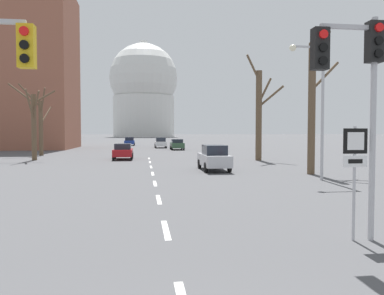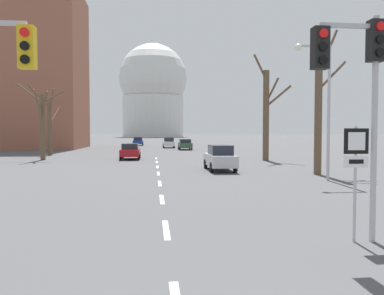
{
  "view_description": "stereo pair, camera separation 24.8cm",
  "coord_description": "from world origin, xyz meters",
  "px_view_note": "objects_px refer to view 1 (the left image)",
  "views": [
    {
      "loc": [
        -0.6,
        -2.41,
        2.61
      ],
      "look_at": [
        0.66,
        7.14,
        2.21
      ],
      "focal_mm": 35.0,
      "sensor_mm": 36.0,
      "label": 1
    },
    {
      "loc": [
        -0.35,
        -2.44,
        2.61
      ],
      "look_at": [
        0.66,
        7.14,
        2.21
      ],
      "focal_mm": 35.0,
      "sensor_mm": 36.0,
      "label": 2
    }
  ],
  "objects_px": {
    "sedan_near_left": "(161,143)",
    "sedan_far_right": "(130,141)",
    "traffic_signal_near_right": "(356,72)",
    "sedan_mid_centre": "(123,151)",
    "route_sign_post": "(355,163)",
    "sedan_near_right": "(214,158)",
    "street_lamp_right": "(316,97)",
    "sedan_far_left": "(177,144)"
  },
  "relations": [
    {
      "from": "traffic_signal_near_right",
      "to": "sedan_near_left",
      "type": "bearing_deg",
      "value": 92.26
    },
    {
      "from": "sedan_mid_centre",
      "to": "sedan_near_right",
      "type": "bearing_deg",
      "value": -59.04
    },
    {
      "from": "street_lamp_right",
      "to": "sedan_near_left",
      "type": "relative_size",
      "value": 1.58
    },
    {
      "from": "street_lamp_right",
      "to": "sedan_mid_centre",
      "type": "relative_size",
      "value": 1.84
    },
    {
      "from": "traffic_signal_near_right",
      "to": "sedan_mid_centre",
      "type": "height_order",
      "value": "traffic_signal_near_right"
    },
    {
      "from": "street_lamp_right",
      "to": "sedan_far_right",
      "type": "relative_size",
      "value": 1.69
    },
    {
      "from": "sedan_near_left",
      "to": "sedan_far_right",
      "type": "bearing_deg",
      "value": 116.32
    },
    {
      "from": "sedan_mid_centre",
      "to": "sedan_far_right",
      "type": "distance_m",
      "value": 36.37
    },
    {
      "from": "traffic_signal_near_right",
      "to": "sedan_far_left",
      "type": "height_order",
      "value": "traffic_signal_near_right"
    },
    {
      "from": "route_sign_post",
      "to": "street_lamp_right",
      "type": "xyz_separation_m",
      "value": [
        4.21,
        10.77,
        2.62
      ]
    },
    {
      "from": "traffic_signal_near_right",
      "to": "sedan_near_right",
      "type": "height_order",
      "value": "traffic_signal_near_right"
    },
    {
      "from": "sedan_near_right",
      "to": "sedan_far_left",
      "type": "xyz_separation_m",
      "value": [
        0.19,
        29.49,
        -0.08
      ]
    },
    {
      "from": "street_lamp_right",
      "to": "sedan_near_right",
      "type": "relative_size",
      "value": 1.64
    },
    {
      "from": "sedan_near_left",
      "to": "sedan_far_left",
      "type": "relative_size",
      "value": 1.02
    },
    {
      "from": "traffic_signal_near_right",
      "to": "route_sign_post",
      "type": "bearing_deg",
      "value": 30.01
    },
    {
      "from": "street_lamp_right",
      "to": "route_sign_post",
      "type": "bearing_deg",
      "value": -111.35
    },
    {
      "from": "traffic_signal_near_right",
      "to": "sedan_far_left",
      "type": "xyz_separation_m",
      "value": [
        -0.03,
        46.03,
        -3.22
      ]
    },
    {
      "from": "traffic_signal_near_right",
      "to": "sedan_far_right",
      "type": "distance_m",
      "value": 64.46
    },
    {
      "from": "traffic_signal_near_right",
      "to": "sedan_far_left",
      "type": "relative_size",
      "value": 1.18
    },
    {
      "from": "street_lamp_right",
      "to": "sedan_mid_centre",
      "type": "bearing_deg",
      "value": 123.39
    },
    {
      "from": "route_sign_post",
      "to": "sedan_near_right",
      "type": "bearing_deg",
      "value": 90.82
    },
    {
      "from": "street_lamp_right",
      "to": "traffic_signal_near_right",
      "type": "bearing_deg",
      "value": -111.43
    },
    {
      "from": "route_sign_post",
      "to": "street_lamp_right",
      "type": "height_order",
      "value": "street_lamp_right"
    },
    {
      "from": "sedan_near_left",
      "to": "sedan_far_left",
      "type": "xyz_separation_m",
      "value": [
        2.06,
        -7.0,
        -0.06
      ]
    },
    {
      "from": "sedan_near_left",
      "to": "sedan_mid_centre",
      "type": "distance_m",
      "value": 25.89
    },
    {
      "from": "street_lamp_right",
      "to": "sedan_far_left",
      "type": "distance_m",
      "value": 35.7
    },
    {
      "from": "sedan_near_left",
      "to": "street_lamp_right",
      "type": "bearing_deg",
      "value": -81.49
    },
    {
      "from": "sedan_mid_centre",
      "to": "sedan_near_left",
      "type": "bearing_deg",
      "value": 79.44
    },
    {
      "from": "traffic_signal_near_right",
      "to": "sedan_near_right",
      "type": "distance_m",
      "value": 16.83
    },
    {
      "from": "route_sign_post",
      "to": "sedan_far_left",
      "type": "xyz_separation_m",
      "value": [
        -0.05,
        46.02,
        -1.09
      ]
    },
    {
      "from": "street_lamp_right",
      "to": "sedan_far_left",
      "type": "height_order",
      "value": "street_lamp_right"
    },
    {
      "from": "sedan_near_left",
      "to": "sedan_far_right",
      "type": "xyz_separation_m",
      "value": [
        -5.4,
        10.91,
        -0.05
      ]
    },
    {
      "from": "traffic_signal_near_right",
      "to": "sedan_far_right",
      "type": "relative_size",
      "value": 1.24
    },
    {
      "from": "sedan_near_left",
      "to": "sedan_near_right",
      "type": "relative_size",
      "value": 1.04
    },
    {
      "from": "street_lamp_right",
      "to": "sedan_far_left",
      "type": "xyz_separation_m",
      "value": [
        -4.26,
        35.25,
        -3.7
      ]
    },
    {
      "from": "route_sign_post",
      "to": "sedan_far_left",
      "type": "bearing_deg",
      "value": 90.06
    },
    {
      "from": "sedan_mid_centre",
      "to": "traffic_signal_near_right",
      "type": "bearing_deg",
      "value": -76.08
    },
    {
      "from": "route_sign_post",
      "to": "sedan_mid_centre",
      "type": "distance_m",
      "value": 28.43
    },
    {
      "from": "sedan_far_left",
      "to": "sedan_far_right",
      "type": "bearing_deg",
      "value": 112.62
    },
    {
      "from": "sedan_far_left",
      "to": "route_sign_post",
      "type": "bearing_deg",
      "value": -89.94
    },
    {
      "from": "sedan_near_right",
      "to": "sedan_far_left",
      "type": "relative_size",
      "value": 0.98
    },
    {
      "from": "traffic_signal_near_right",
      "to": "sedan_far_right",
      "type": "bearing_deg",
      "value": 96.68
    }
  ]
}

